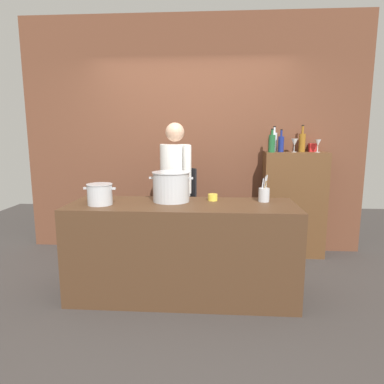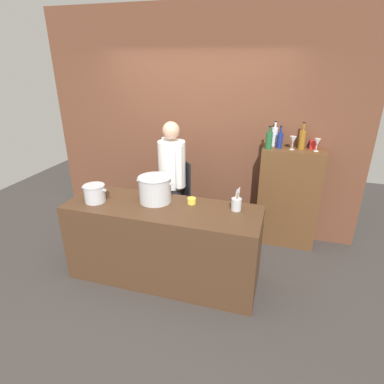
# 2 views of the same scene
# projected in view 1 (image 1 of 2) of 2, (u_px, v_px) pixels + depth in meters

# --- Properties ---
(ground_plane) EXTENTS (8.00, 8.00, 0.00)m
(ground_plane) POSITION_uv_depth(u_px,v_px,m) (183.00, 294.00, 3.28)
(ground_plane) COLOR #383330
(brick_back_panel) EXTENTS (4.40, 0.10, 3.00)m
(brick_back_panel) POSITION_uv_depth(u_px,v_px,m) (192.00, 137.00, 4.39)
(brick_back_panel) COLOR brown
(brick_back_panel) RESTS_ON ground_plane
(prep_counter) EXTENTS (2.11, 0.70, 0.90)m
(prep_counter) POSITION_uv_depth(u_px,v_px,m) (183.00, 250.00, 3.20)
(prep_counter) COLOR #472D1C
(prep_counter) RESTS_ON ground_plane
(bar_cabinet) EXTENTS (0.76, 0.32, 1.31)m
(bar_cabinet) POSITION_uv_depth(u_px,v_px,m) (293.00, 204.00, 4.25)
(bar_cabinet) COLOR brown
(bar_cabinet) RESTS_ON ground_plane
(chef) EXTENTS (0.43, 0.45, 1.66)m
(chef) POSITION_uv_depth(u_px,v_px,m) (176.00, 185.00, 3.84)
(chef) COLOR black
(chef) RESTS_ON ground_plane
(stockpot_large) EXTENTS (0.42, 0.36, 0.28)m
(stockpot_large) POSITION_uv_depth(u_px,v_px,m) (171.00, 187.00, 3.21)
(stockpot_large) COLOR #B7BABF
(stockpot_large) RESTS_ON prep_counter
(stockpot_small) EXTENTS (0.30, 0.23, 0.19)m
(stockpot_small) POSITION_uv_depth(u_px,v_px,m) (100.00, 194.00, 3.06)
(stockpot_small) COLOR #B7BABF
(stockpot_small) RESTS_ON prep_counter
(utensil_crock) EXTENTS (0.10, 0.10, 0.25)m
(utensil_crock) POSITION_uv_depth(u_px,v_px,m) (264.00, 194.00, 3.20)
(utensil_crock) COLOR #B7BABF
(utensil_crock) RESTS_ON prep_counter
(butter_jar) EXTENTS (0.09, 0.09, 0.06)m
(butter_jar) POSITION_uv_depth(u_px,v_px,m) (213.00, 197.00, 3.26)
(butter_jar) COLOR yellow
(butter_jar) RESTS_ON prep_counter
(wine_bottle_amber) EXTENTS (0.08, 0.08, 0.33)m
(wine_bottle_amber) POSITION_uv_depth(u_px,v_px,m) (302.00, 142.00, 4.15)
(wine_bottle_amber) COLOR #8C5919
(wine_bottle_amber) RESTS_ON bar_cabinet
(wine_bottle_cobalt) EXTENTS (0.07, 0.07, 0.28)m
(wine_bottle_cobalt) POSITION_uv_depth(u_px,v_px,m) (281.00, 144.00, 4.14)
(wine_bottle_cobalt) COLOR navy
(wine_bottle_cobalt) RESTS_ON bar_cabinet
(wine_bottle_clear) EXTENTS (0.08, 0.08, 0.32)m
(wine_bottle_clear) POSITION_uv_depth(u_px,v_px,m) (274.00, 142.00, 4.23)
(wine_bottle_clear) COLOR silver
(wine_bottle_clear) RESTS_ON bar_cabinet
(wine_bottle_green) EXTENTS (0.08, 0.08, 0.28)m
(wine_bottle_green) POSITION_uv_depth(u_px,v_px,m) (272.00, 143.00, 4.06)
(wine_bottle_green) COLOR #1E592D
(wine_bottle_green) RESTS_ON bar_cabinet
(wine_glass_short) EXTENTS (0.08, 0.08, 0.16)m
(wine_glass_short) POSITION_uv_depth(u_px,v_px,m) (294.00, 143.00, 4.10)
(wine_glass_short) COLOR silver
(wine_glass_short) RESTS_ON bar_cabinet
(wine_glass_wide) EXTENTS (0.07, 0.07, 0.16)m
(wine_glass_wide) POSITION_uv_depth(u_px,v_px,m) (318.00, 143.00, 4.08)
(wine_glass_wide) COLOR silver
(wine_glass_wide) RESTS_ON bar_cabinet
(spice_tin_red) EXTENTS (0.08, 0.08, 0.10)m
(spice_tin_red) POSITION_uv_depth(u_px,v_px,m) (312.00, 148.00, 4.21)
(spice_tin_red) COLOR red
(spice_tin_red) RESTS_ON bar_cabinet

